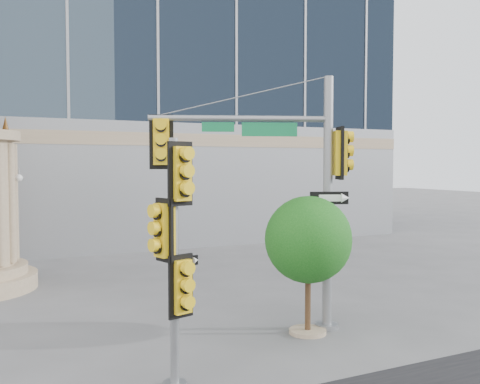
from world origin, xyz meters
name	(u,v)px	position (x,y,z in m)	size (l,w,h in m)	color
ground	(264,350)	(0.00, 0.00, 0.00)	(120.00, 120.00, 0.00)	#545456
main_signal_pole	(283,174)	(1.09, 1.09, 3.82)	(4.56, 2.07, 6.16)	slate
secondary_signal_pole	(175,243)	(-2.39, -1.11, 2.65)	(0.84, 0.60, 4.51)	slate
street_tree	(309,243)	(1.54, 0.59, 2.17)	(2.12, 2.07, 3.30)	#9D886A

